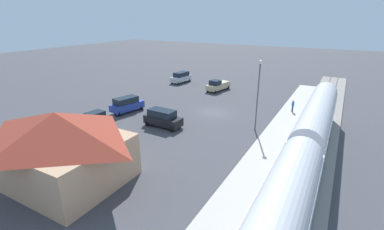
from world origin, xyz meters
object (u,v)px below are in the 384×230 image
at_px(suv_black, 163,118).
at_px(pickup_tan, 218,85).
at_px(pedestrian_on_platform, 293,105).
at_px(sedan_charcoal, 96,118).
at_px(station_building, 60,145).
at_px(suv_blue, 127,104).
at_px(suv_silver, 181,77).
at_px(light_pole_near_platform, 258,88).

xyz_separation_m(suv_black, pickup_tan, (1.25, -19.94, -0.12)).
xyz_separation_m(pedestrian_on_platform, sedan_charcoal, (21.35, 16.80, -0.40)).
bearing_deg(station_building, pickup_tan, -88.90).
bearing_deg(suv_blue, pickup_tan, -110.50).
distance_m(station_building, pedestrian_on_platform, 30.55).
bearing_deg(pickup_tan, station_building, 91.10).
height_order(suv_black, suv_silver, same).
relative_size(sedan_charcoal, pickup_tan, 0.82).
distance_m(pickup_tan, light_pole_near_platform, 19.90).
height_order(suv_black, suv_blue, same).
bearing_deg(pedestrian_on_platform, light_pole_near_platform, 71.53).
distance_m(suv_blue, suv_silver, 20.41).
bearing_deg(suv_black, pedestrian_on_platform, -135.80).
bearing_deg(station_building, suv_silver, -74.25).
height_order(pedestrian_on_platform, sedan_charcoal, pedestrian_on_platform).
relative_size(pedestrian_on_platform, suv_silver, 0.33).
height_order(pedestrian_on_platform, suv_blue, suv_blue).
relative_size(suv_black, pickup_tan, 0.88).
height_order(station_building, sedan_charcoal, station_building).
relative_size(sedan_charcoal, light_pole_near_platform, 0.54).
bearing_deg(suv_black, suv_blue, -15.58).
xyz_separation_m(pedestrian_on_platform, pickup_tan, (14.70, -6.85, -0.25)).
distance_m(pedestrian_on_platform, suv_blue, 23.95).
height_order(sedan_charcoal, suv_silver, suv_silver).
height_order(station_building, light_pole_near_platform, light_pole_near_platform).
height_order(sedan_charcoal, light_pole_near_platform, light_pole_near_platform).
relative_size(pedestrian_on_platform, light_pole_near_platform, 0.20).
xyz_separation_m(sedan_charcoal, suv_blue, (-0.01, -5.92, 0.27)).
bearing_deg(pedestrian_on_platform, sedan_charcoal, 38.21).
bearing_deg(sedan_charcoal, suv_blue, -90.10).
bearing_deg(suv_blue, station_building, 114.23).
xyz_separation_m(suv_blue, suv_silver, (2.98, -20.19, 0.00)).
bearing_deg(station_building, sedan_charcoal, -54.61).
xyz_separation_m(suv_blue, light_pole_near_platform, (-18.48, -2.34, 4.17)).
distance_m(station_building, suv_blue, 17.85).
xyz_separation_m(pedestrian_on_platform, suv_black, (13.46, 13.08, -0.13)).
distance_m(pedestrian_on_platform, light_pole_near_platform, 9.87).
xyz_separation_m(suv_black, light_pole_near_platform, (-10.60, -4.54, 4.17)).
xyz_separation_m(sedan_charcoal, suv_silver, (2.97, -26.11, 0.27)).
relative_size(suv_blue, light_pole_near_platform, 0.61).
xyz_separation_m(pedestrian_on_platform, suv_blue, (21.33, 10.89, -0.13)).
bearing_deg(pickup_tan, pedestrian_on_platform, 155.01).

